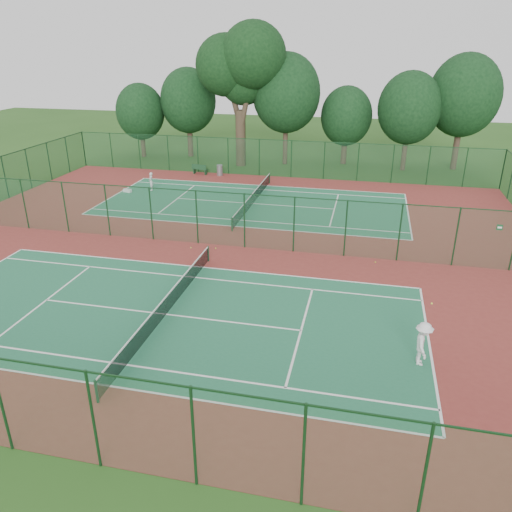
# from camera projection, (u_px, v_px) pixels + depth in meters

# --- Properties ---
(ground) EXTENTS (120.00, 120.00, 0.00)m
(ground) POSITION_uv_depth(u_px,v_px,m) (221.00, 245.00, 31.62)
(ground) COLOR #244C17
(ground) RESTS_ON ground
(red_pad) EXTENTS (40.00, 36.00, 0.01)m
(red_pad) POSITION_uv_depth(u_px,v_px,m) (221.00, 245.00, 31.61)
(red_pad) COLOR maroon
(red_pad) RESTS_ON ground
(court_near) EXTENTS (23.77, 10.97, 0.01)m
(court_near) POSITION_uv_depth(u_px,v_px,m) (167.00, 314.00, 23.55)
(court_near) COLOR #206643
(court_near) RESTS_ON red_pad
(court_far) EXTENTS (23.77, 10.97, 0.01)m
(court_far) POSITION_uv_depth(u_px,v_px,m) (253.00, 204.00, 39.67)
(court_far) COLOR #206743
(court_far) RESTS_ON red_pad
(fence_north) EXTENTS (40.00, 0.09, 3.50)m
(fence_north) POSITION_uv_depth(u_px,v_px,m) (275.00, 158.00, 47.03)
(fence_north) COLOR #164426
(fence_north) RESTS_ON ground
(fence_south) EXTENTS (40.00, 0.09, 3.50)m
(fence_south) POSITION_uv_depth(u_px,v_px,m) (46.00, 412.00, 14.81)
(fence_south) COLOR #194D2A
(fence_south) RESTS_ON ground
(fence_divider) EXTENTS (40.00, 0.09, 3.50)m
(fence_divider) POSITION_uv_depth(u_px,v_px,m) (220.00, 219.00, 30.92)
(fence_divider) COLOR #184929
(fence_divider) RESTS_ON ground
(tennis_net_near) EXTENTS (0.10, 12.90, 0.97)m
(tennis_net_near) POSITION_uv_depth(u_px,v_px,m) (166.00, 305.00, 23.34)
(tennis_net_near) COLOR #153C24
(tennis_net_near) RESTS_ON ground
(tennis_net_far) EXTENTS (0.10, 12.90, 0.97)m
(tennis_net_far) POSITION_uv_depth(u_px,v_px,m) (253.00, 197.00, 39.46)
(tennis_net_far) COLOR #153B1F
(tennis_net_far) RESTS_ON ground
(player_near) EXTENTS (0.73, 1.22, 1.85)m
(player_near) POSITION_uv_depth(u_px,v_px,m) (423.00, 344.00, 19.61)
(player_near) COLOR white
(player_near) RESTS_ON court_near
(player_far) EXTENTS (0.56, 0.67, 1.57)m
(player_far) POSITION_uv_depth(u_px,v_px,m) (151.00, 181.00, 42.88)
(player_far) COLOR silver
(player_far) RESTS_ON court_far
(trash_bin) EXTENTS (0.57, 0.57, 1.01)m
(trash_bin) POSITION_uv_depth(u_px,v_px,m) (220.00, 170.00, 47.87)
(trash_bin) COLOR slate
(trash_bin) RESTS_ON red_pad
(bench) EXTENTS (1.64, 0.74, 0.98)m
(bench) POSITION_uv_depth(u_px,v_px,m) (200.00, 169.00, 48.29)
(bench) COLOR #13381D
(bench) RESTS_ON red_pad
(kit_bag) EXTENTS (0.78, 0.42, 0.28)m
(kit_bag) POSITION_uv_depth(u_px,v_px,m) (127.00, 191.00, 42.63)
(kit_bag) COLOR white
(kit_bag) RESTS_ON red_pad
(stray_ball_a) EXTENTS (0.07, 0.07, 0.07)m
(stray_ball_a) POSITION_uv_depth(u_px,v_px,m) (216.00, 248.00, 31.01)
(stray_ball_a) COLOR #AFCD2F
(stray_ball_a) RESTS_ON red_pad
(stray_ball_b) EXTENTS (0.08, 0.08, 0.08)m
(stray_ball_b) POSITION_uv_depth(u_px,v_px,m) (375.00, 262.00, 29.06)
(stray_ball_b) COLOR #AFC22D
(stray_ball_b) RESTS_ON red_pad
(stray_ball_c) EXTENTS (0.07, 0.07, 0.07)m
(stray_ball_c) POSITION_uv_depth(u_px,v_px,m) (191.00, 248.00, 31.11)
(stray_ball_c) COLOR #CBEF37
(stray_ball_c) RESTS_ON red_pad
(big_tree) EXTENTS (9.01, 6.60, 13.84)m
(big_tree) POSITION_uv_depth(u_px,v_px,m) (241.00, 65.00, 48.29)
(big_tree) COLOR #372A1E
(big_tree) RESTS_ON ground
(evergreen_row) EXTENTS (39.00, 5.00, 12.00)m
(evergreen_row) POSITION_uv_depth(u_px,v_px,m) (291.00, 162.00, 53.22)
(evergreen_row) COLOR black
(evergreen_row) RESTS_ON ground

